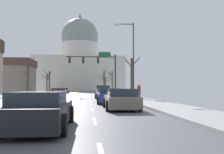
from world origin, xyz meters
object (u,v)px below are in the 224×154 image
Objects in this scene: signal_gantry at (98,64)px; sedan_near_01 at (105,94)px; sedan_near_02 at (109,96)px; sedan_near_04 at (41,111)px; pickup_truck_near_00 at (103,92)px; sedan_oncoming_00 at (60,92)px; sedan_oncoming_02 at (55,90)px; pedestrian_00 at (139,90)px; sedan_oncoming_01 at (64,91)px; pedestrian_01 at (132,90)px; sedan_oncoming_03 at (60,90)px; street_lamp_right at (131,54)px; sedan_near_03 at (121,100)px.

signal_gantry reaches higher than sedan_near_01.
sedan_near_02 is 0.99× the size of sedan_near_04.
pickup_truck_near_00 is 1.29× the size of sedan_oncoming_00.
signal_gantry reaches higher than sedan_oncoming_02.
pedestrian_00 is (10.60, -20.05, 0.46)m from sedan_oncoming_00.
pickup_truck_near_00 is 1.30× the size of sedan_oncoming_02.
sedan_near_01 is 1.08× the size of sedan_oncoming_01.
sedan_near_04 is 23.76m from pedestrian_01.
sedan_oncoming_00 reaches higher than sedan_oncoming_03.
street_lamp_right is 5.19× the size of pedestrian_00.
street_lamp_right is 1.84× the size of sedan_near_04.
sedan_near_01 is 1.03× the size of sedan_near_03.
signal_gantry is at bearing 104.42° from street_lamp_right.
signal_gantry reaches higher than sedan_near_03.
street_lamp_right is at bearing -101.07° from pedestrian_01.
pickup_truck_near_00 is at bearing -70.79° from sedan_oncoming_02.
signal_gantry reaches higher than sedan_oncoming_01.
pickup_truck_near_00 is at bearing -75.99° from sedan_oncoming_03.
street_lamp_right reaches higher than sedan_near_01.
sedan_oncoming_00 is (-7.05, 31.40, -0.04)m from sedan_near_03.
sedan_near_04 is (-3.50, -19.64, -0.01)m from sedan_near_01.
sedan_oncoming_01 is (-7.40, 20.57, -0.16)m from pickup_truck_near_00.
street_lamp_right is 7.66m from sedan_near_02.
sedan_oncoming_03 is (-6.99, 69.70, -0.04)m from sedan_near_04.
pedestrian_01 reaches higher than sedan_oncoming_03.
sedan_near_03 is 63.79m from sedan_oncoming_03.
pedestrian_01 is (3.66, 3.01, 0.46)m from sedan_near_01.
pedestrian_00 reaches higher than sedan_oncoming_01.
sedan_near_03 is at bearing 62.16° from sedan_near_04.
pickup_truck_near_00 reaches higher than sedan_near_04.
sedan_oncoming_01 is 22.72m from sedan_oncoming_03.
sedan_oncoming_00 is at bearing 102.65° from sedan_near_03.
sedan_near_03 is 0.99× the size of sedan_oncoming_03.
sedan_near_03 is at bearing -88.81° from signal_gantry.
sedan_near_02 reaches higher than sedan_near_01.
pickup_truck_near_00 is at bearing 130.36° from pedestrian_01.
sedan_near_02 is 0.97× the size of sedan_oncoming_03.
sedan_near_03 is 1.02× the size of sedan_near_04.
sedan_oncoming_01 is at bearing 101.37° from sedan_near_02.
pedestrian_01 reaches higher than sedan_oncoming_01.
sedan_near_02 is (-2.92, -5.56, -4.40)m from street_lamp_right.
sedan_oncoming_01 reaches higher than sedan_oncoming_03.
signal_gantry is 1.81× the size of sedan_oncoming_01.
pickup_truck_near_00 is 14.19m from sedan_near_02.
sedan_oncoming_01 is (-7.15, 27.59, -0.02)m from sedan_near_01.
sedan_near_04 is 47.37m from sedan_oncoming_01.
sedan_near_01 is at bearing 88.69° from sedan_near_02.
sedan_oncoming_00 is 9.03m from sedan_oncoming_01.
sedan_oncoming_03 is (-10.49, 50.07, -0.05)m from sedan_near_01.
sedan_oncoming_03 is at bearing 101.84° from sedan_near_01.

